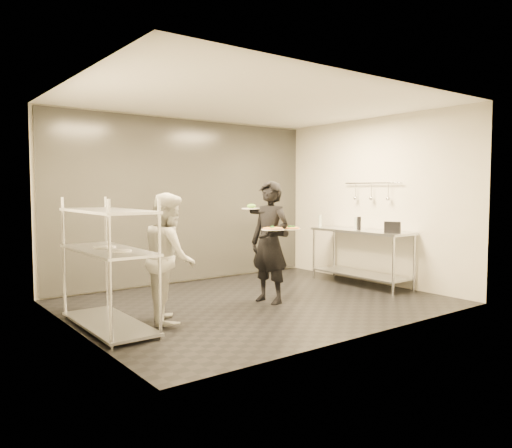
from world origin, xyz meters
TOP-DOWN VIEW (x-y plane):
  - room_shell at (0.00, 1.18)m, footprint 5.00×4.00m
  - pass_rack at (-2.15, -0.00)m, footprint 0.60×1.60m
  - prep_counter at (2.18, 0.00)m, footprint 0.60×1.80m
  - utensil_rail at (2.43, -0.00)m, footprint 0.07×1.20m
  - waiter at (0.14, -0.11)m, footprint 0.53×0.69m
  - chef at (-1.46, -0.16)m, footprint 0.83×0.92m
  - pizza_plate_near at (-0.01, -0.36)m, footprint 0.31×0.31m
  - pizza_plate_far at (0.32, -0.33)m, footprint 0.29×0.29m
  - salad_plate at (0.02, 0.17)m, footprint 0.28×0.28m
  - pos_monitor at (2.06, -0.72)m, footprint 0.13×0.25m
  - bottle_green at (2.01, 0.80)m, footprint 0.06×0.06m
  - bottle_clear at (2.17, 0.11)m, footprint 0.06×0.06m
  - bottle_dark at (2.12, 0.00)m, footprint 0.06×0.06m

SIDE VIEW (x-z plane):
  - prep_counter at x=2.18m, z-range 0.17..1.09m
  - pass_rack at x=-2.15m, z-range 0.02..1.52m
  - chef at x=-1.46m, z-range 0.00..1.55m
  - waiter at x=0.14m, z-range 0.00..1.71m
  - pos_monitor at x=2.06m, z-range 0.92..1.10m
  - bottle_clear at x=2.17m, z-range 0.92..1.12m
  - bottle_green at x=2.01m, z-range 0.92..1.14m
  - bottle_dark at x=2.12m, z-range 0.92..1.14m
  - pizza_plate_far at x=0.32m, z-range 1.03..1.08m
  - pizza_plate_near at x=-0.01m, z-range 1.04..1.09m
  - salad_plate at x=0.02m, z-range 1.30..1.38m
  - room_shell at x=0.00m, z-range 0.00..2.80m
  - utensil_rail at x=2.43m, z-range 1.39..1.70m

